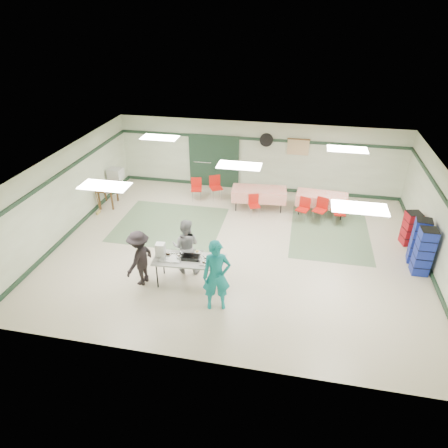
% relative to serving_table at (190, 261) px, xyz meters
% --- Properties ---
extents(floor, '(11.00, 11.00, 0.00)m').
position_rel_serving_table_xyz_m(floor, '(0.95, 1.96, -0.72)').
color(floor, '#C2B69C').
rests_on(floor, ground).
extents(ceiling, '(11.00, 11.00, 0.00)m').
position_rel_serving_table_xyz_m(ceiling, '(0.95, 1.96, 1.98)').
color(ceiling, white).
rests_on(ceiling, wall_back).
extents(wall_back, '(11.00, 0.00, 11.00)m').
position_rel_serving_table_xyz_m(wall_back, '(0.95, 6.46, 0.63)').
color(wall_back, beige).
rests_on(wall_back, floor).
extents(wall_front, '(11.00, 0.00, 11.00)m').
position_rel_serving_table_xyz_m(wall_front, '(0.95, -2.54, 0.63)').
color(wall_front, beige).
rests_on(wall_front, floor).
extents(wall_left, '(0.00, 9.00, 9.00)m').
position_rel_serving_table_xyz_m(wall_left, '(-4.55, 1.96, 0.63)').
color(wall_left, beige).
rests_on(wall_left, floor).
extents(wall_right, '(0.00, 9.00, 9.00)m').
position_rel_serving_table_xyz_m(wall_right, '(6.45, 1.96, 0.63)').
color(wall_right, beige).
rests_on(wall_right, floor).
extents(trim_back, '(11.00, 0.06, 0.10)m').
position_rel_serving_table_xyz_m(trim_back, '(0.95, 6.43, 1.33)').
color(trim_back, '#1B3222').
rests_on(trim_back, wall_back).
extents(baseboard_back, '(11.00, 0.06, 0.12)m').
position_rel_serving_table_xyz_m(baseboard_back, '(0.95, 6.43, -0.66)').
color(baseboard_back, '#1B3222').
rests_on(baseboard_back, floor).
extents(trim_left, '(0.06, 9.00, 0.10)m').
position_rel_serving_table_xyz_m(trim_left, '(-4.52, 1.96, 1.33)').
color(trim_left, '#1B3222').
rests_on(trim_left, wall_back).
extents(baseboard_left, '(0.06, 9.00, 0.12)m').
position_rel_serving_table_xyz_m(baseboard_left, '(-4.52, 1.96, -0.66)').
color(baseboard_left, '#1B3222').
rests_on(baseboard_left, floor).
extents(trim_right, '(0.06, 9.00, 0.10)m').
position_rel_serving_table_xyz_m(trim_right, '(6.42, 1.96, 1.33)').
color(trim_right, '#1B3222').
rests_on(trim_right, wall_back).
extents(baseboard_right, '(0.06, 9.00, 0.12)m').
position_rel_serving_table_xyz_m(baseboard_right, '(6.42, 1.96, -0.66)').
color(baseboard_right, '#1B3222').
rests_on(baseboard_right, floor).
extents(green_patch_a, '(3.50, 3.00, 0.01)m').
position_rel_serving_table_xyz_m(green_patch_a, '(-1.55, 2.96, -0.71)').
color(green_patch_a, '#607B59').
rests_on(green_patch_a, floor).
extents(green_patch_b, '(2.50, 3.50, 0.01)m').
position_rel_serving_table_xyz_m(green_patch_b, '(3.75, 3.46, -0.71)').
color(green_patch_b, '#607B59').
rests_on(green_patch_b, floor).
extents(double_door_left, '(0.90, 0.06, 2.10)m').
position_rel_serving_table_xyz_m(double_door_left, '(-1.25, 6.40, 0.33)').
color(double_door_left, '#969996').
rests_on(double_door_left, floor).
extents(double_door_right, '(0.90, 0.06, 2.10)m').
position_rel_serving_table_xyz_m(double_door_right, '(-0.30, 6.40, 0.33)').
color(double_door_right, '#969996').
rests_on(double_door_right, floor).
extents(door_frame, '(2.00, 0.03, 2.15)m').
position_rel_serving_table_xyz_m(door_frame, '(-0.78, 6.38, 0.33)').
color(door_frame, '#1B3222').
rests_on(door_frame, floor).
extents(wall_fan, '(0.50, 0.10, 0.50)m').
position_rel_serving_table_xyz_m(wall_fan, '(1.25, 6.40, 1.33)').
color(wall_fan, black).
rests_on(wall_fan, wall_back).
extents(scroll_banner, '(0.80, 0.02, 0.60)m').
position_rel_serving_table_xyz_m(scroll_banner, '(2.45, 6.40, 1.13)').
color(scroll_banner, tan).
rests_on(scroll_banner, wall_back).
extents(serving_table, '(1.93, 0.88, 0.76)m').
position_rel_serving_table_xyz_m(serving_table, '(0.00, 0.00, 0.00)').
color(serving_table, '#A8A9A4').
rests_on(serving_table, floor).
extents(sheet_tray_right, '(0.58, 0.45, 0.02)m').
position_rel_serving_table_xyz_m(sheet_tray_right, '(0.59, -0.02, 0.06)').
color(sheet_tray_right, silver).
rests_on(sheet_tray_right, serving_table).
extents(sheet_tray_mid, '(0.65, 0.51, 0.02)m').
position_rel_serving_table_xyz_m(sheet_tray_mid, '(-0.03, 0.17, 0.06)').
color(sheet_tray_mid, silver).
rests_on(sheet_tray_mid, serving_table).
extents(sheet_tray_left, '(0.59, 0.46, 0.02)m').
position_rel_serving_table_xyz_m(sheet_tray_left, '(-0.50, -0.06, 0.06)').
color(sheet_tray_left, silver).
rests_on(sheet_tray_left, serving_table).
extents(baking_pan, '(0.47, 0.31, 0.08)m').
position_rel_serving_table_xyz_m(baking_pan, '(0.03, 0.04, 0.08)').
color(baking_pan, black).
rests_on(baking_pan, serving_table).
extents(foam_box_stack, '(0.24, 0.23, 0.37)m').
position_rel_serving_table_xyz_m(foam_box_stack, '(-0.78, 0.01, 0.23)').
color(foam_box_stack, white).
rests_on(foam_box_stack, serving_table).
extents(volunteer_teal, '(0.77, 0.61, 1.86)m').
position_rel_serving_table_xyz_m(volunteer_teal, '(0.89, -0.79, 0.22)').
color(volunteer_teal, teal).
rests_on(volunteer_teal, floor).
extents(volunteer_grey, '(0.81, 0.65, 1.60)m').
position_rel_serving_table_xyz_m(volunteer_grey, '(-0.25, 0.53, 0.08)').
color(volunteer_grey, gray).
rests_on(volunteer_grey, floor).
extents(volunteer_dark, '(0.80, 1.12, 1.56)m').
position_rel_serving_table_xyz_m(volunteer_dark, '(-1.28, -0.24, 0.06)').
color(volunteer_dark, black).
rests_on(volunteer_dark, floor).
extents(dining_table_a, '(1.78, 0.89, 0.77)m').
position_rel_serving_table_xyz_m(dining_table_a, '(3.44, 4.77, -0.15)').
color(dining_table_a, red).
rests_on(dining_table_a, floor).
extents(dining_table_b, '(1.99, 1.02, 0.77)m').
position_rel_serving_table_xyz_m(dining_table_b, '(1.24, 4.77, -0.15)').
color(dining_table_b, red).
rests_on(dining_table_b, floor).
extents(chair_a, '(0.53, 0.53, 0.87)m').
position_rel_serving_table_xyz_m(chair_a, '(3.42, 4.19, -0.19)').
color(chair_a, red).
rests_on(chair_a, floor).
extents(chair_b, '(0.49, 0.50, 0.82)m').
position_rel_serving_table_xyz_m(chair_b, '(2.84, 4.19, -0.22)').
color(chair_b, red).
rests_on(chair_b, floor).
extents(chair_c, '(0.39, 0.40, 0.79)m').
position_rel_serving_table_xyz_m(chair_c, '(4.03, 4.19, -0.23)').
color(chair_c, red).
rests_on(chair_c, floor).
extents(chair_d, '(0.47, 0.47, 0.78)m').
position_rel_serving_table_xyz_m(chair_d, '(1.13, 4.19, -0.24)').
color(chair_d, red).
rests_on(chair_d, floor).
extents(chair_loose_a, '(0.58, 0.58, 0.91)m').
position_rel_serving_table_xyz_m(chair_loose_a, '(-0.47, 5.24, -0.16)').
color(chair_loose_a, red).
rests_on(chair_loose_a, floor).
extents(chair_loose_b, '(0.47, 0.47, 0.84)m').
position_rel_serving_table_xyz_m(chair_loose_b, '(-1.17, 5.04, -0.20)').
color(chair_loose_b, red).
rests_on(chair_loose_b, floor).
extents(crate_stack_blue_a, '(0.47, 0.47, 1.37)m').
position_rel_serving_table_xyz_m(crate_stack_blue_a, '(6.10, 2.26, -0.03)').
color(crate_stack_blue_a, navy).
rests_on(crate_stack_blue_a, floor).
extents(crate_stack_red, '(0.50, 0.50, 1.08)m').
position_rel_serving_table_xyz_m(crate_stack_red, '(6.10, 3.25, -0.17)').
color(crate_stack_red, '#A01014').
rests_on(crate_stack_red, floor).
extents(crate_stack_blue_b, '(0.43, 0.43, 1.39)m').
position_rel_serving_table_xyz_m(crate_stack_blue_b, '(6.10, 1.69, -0.02)').
color(crate_stack_blue_b, navy).
rests_on(crate_stack_blue_b, floor).
extents(printer_table, '(0.71, 0.96, 0.74)m').
position_rel_serving_table_xyz_m(printer_table, '(-4.20, 3.90, -0.08)').
color(printer_table, brown).
rests_on(printer_table, floor).
extents(office_printer, '(0.52, 0.46, 0.39)m').
position_rel_serving_table_xyz_m(office_printer, '(-4.20, 4.67, 0.23)').
color(office_printer, '#B8B8B3').
rests_on(office_printer, printer_table).
extents(broom, '(0.04, 0.21, 1.31)m').
position_rel_serving_table_xyz_m(broom, '(-4.28, 3.23, -0.03)').
color(broom, brown).
rests_on(broom, floor).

